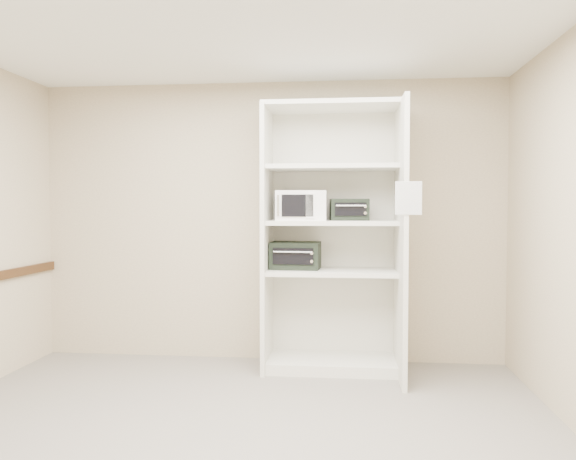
# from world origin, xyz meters

# --- Properties ---
(floor) EXTENTS (4.50, 4.00, 0.01)m
(floor) POSITION_xyz_m (0.00, 0.00, 0.00)
(floor) COLOR slate
(floor) RESTS_ON ground
(ceiling) EXTENTS (4.50, 4.00, 0.01)m
(ceiling) POSITION_xyz_m (0.00, 0.00, 2.70)
(ceiling) COLOR white
(wall_back) EXTENTS (4.50, 0.02, 2.70)m
(wall_back) POSITION_xyz_m (0.00, 2.00, 1.35)
(wall_back) COLOR #C2B392
(wall_back) RESTS_ON ground
(wall_front) EXTENTS (4.50, 0.02, 2.70)m
(wall_front) POSITION_xyz_m (0.00, -2.00, 1.35)
(wall_front) COLOR #C2B392
(wall_front) RESTS_ON ground
(shelving_unit) EXTENTS (1.24, 0.92, 2.42)m
(shelving_unit) POSITION_xyz_m (0.67, 1.70, 1.13)
(shelving_unit) COLOR silver
(shelving_unit) RESTS_ON floor
(microwave) EXTENTS (0.47, 0.37, 0.27)m
(microwave) POSITION_xyz_m (0.33, 1.67, 1.51)
(microwave) COLOR white
(microwave) RESTS_ON shelving_unit
(toaster_oven_upper) EXTENTS (0.36, 0.29, 0.20)m
(toaster_oven_upper) POSITION_xyz_m (0.77, 1.74, 1.47)
(toaster_oven_upper) COLOR black
(toaster_oven_upper) RESTS_ON shelving_unit
(toaster_oven_lower) EXTENTS (0.46, 0.36, 0.25)m
(toaster_oven_lower) POSITION_xyz_m (0.28, 1.74, 1.04)
(toaster_oven_lower) COLOR black
(toaster_oven_lower) RESTS_ON shelving_unit
(paper_sign) EXTENTS (0.20, 0.02, 0.26)m
(paper_sign) POSITION_xyz_m (1.23, 1.07, 1.56)
(paper_sign) COLOR white
(paper_sign) RESTS_ON shelving_unit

